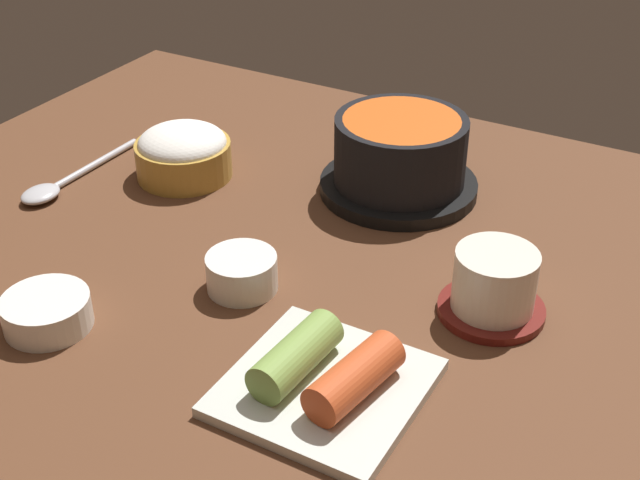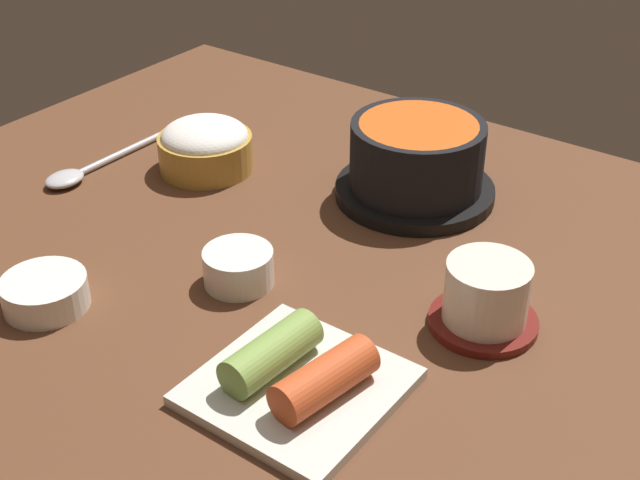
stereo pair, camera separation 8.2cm
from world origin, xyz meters
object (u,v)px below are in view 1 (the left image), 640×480
object	(u,v)px
rice_bowl	(183,152)
side_bowl_near	(47,311)
stone_pot	(400,157)
banchan_cup_center	(242,271)
kimchi_plate	(325,377)
spoon	(57,185)
tea_cup_with_saucer	(494,285)

from	to	relation	value
rice_bowl	side_bowl_near	world-z (taller)	rice_bowl
stone_pot	banchan_cup_center	xyz separation A→B (cm)	(-4.75, -23.95, -2.46)
kimchi_plate	side_bowl_near	distance (cm)	25.59
rice_bowl	side_bowl_near	size ratio (longest dim) A/B	1.41
kimchi_plate	rice_bowl	bearing A→B (deg)	142.87
rice_bowl	kimchi_plate	bearing A→B (deg)	-37.13
banchan_cup_center	spoon	distance (cm)	29.08
side_bowl_near	tea_cup_with_saucer	bearing A→B (deg)	32.04
rice_bowl	kimchi_plate	size ratio (longest dim) A/B	0.73
banchan_cup_center	spoon	world-z (taller)	banchan_cup_center
tea_cup_with_saucer	banchan_cup_center	world-z (taller)	tea_cup_with_saucer
rice_bowl	spoon	bearing A→B (deg)	-136.40
banchan_cup_center	kimchi_plate	world-z (taller)	kimchi_plate
tea_cup_with_saucer	banchan_cup_center	size ratio (longest dim) A/B	1.45
rice_bowl	side_bowl_near	bearing A→B (deg)	-76.88
tea_cup_with_saucer	side_bowl_near	bearing A→B (deg)	-147.96
banchan_cup_center	side_bowl_near	xyz separation A→B (cm)	(-11.59, -13.04, -0.28)
stone_pot	side_bowl_near	xyz separation A→B (cm)	(-16.34, -36.99, -2.74)
rice_bowl	spoon	world-z (taller)	rice_bowl
rice_bowl	banchan_cup_center	world-z (taller)	rice_bowl
rice_bowl	tea_cup_with_saucer	xyz separation A→B (cm)	(39.69, -7.74, 0.10)
side_bowl_near	banchan_cup_center	bearing A→B (deg)	48.38
stone_pot	rice_bowl	bearing A→B (deg)	-159.58
stone_pot	banchan_cup_center	world-z (taller)	stone_pot
stone_pot	side_bowl_near	world-z (taller)	stone_pot
banchan_cup_center	rice_bowl	bearing A→B (deg)	139.80
banchan_cup_center	side_bowl_near	bearing A→B (deg)	-131.62
spoon	kimchi_plate	bearing A→B (deg)	-18.76
rice_bowl	side_bowl_near	xyz separation A→B (cm)	(6.63, -28.44, -1.39)
banchan_cup_center	kimchi_plate	bearing A→B (deg)	-32.61
rice_bowl	kimchi_plate	xyz separation A→B (cm)	(31.85, -24.12, -1.41)
stone_pot	rice_bowl	size ratio (longest dim) A/B	1.61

